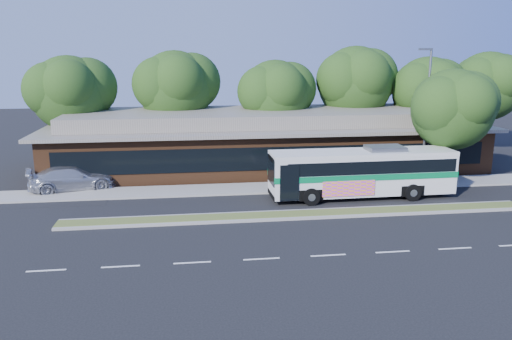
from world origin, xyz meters
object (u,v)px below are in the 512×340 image
object	(u,v)px
lamp_post	(426,113)
transit_bus	(363,169)
sedan	(72,178)
sidewalk_tree	(457,107)

from	to	relation	value
lamp_post	transit_bus	bearing A→B (deg)	-154.92
lamp_post	sedan	xyz separation A→B (m)	(-23.22, 1.80, -4.11)
sedan	sidewalk_tree	bearing A→B (deg)	-110.02
transit_bus	sidewalk_tree	xyz separation A→B (m)	(6.82, 1.77, 3.53)
transit_bus	sedan	xyz separation A→B (m)	(-18.21, 4.14, -0.99)
lamp_post	sidewalk_tree	world-z (taller)	lamp_post
sedan	lamp_post	bearing A→B (deg)	-109.03
transit_bus	sedan	size ratio (longest dim) A/B	2.10
lamp_post	transit_bus	distance (m)	6.35
lamp_post	transit_bus	size ratio (longest dim) A/B	0.79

